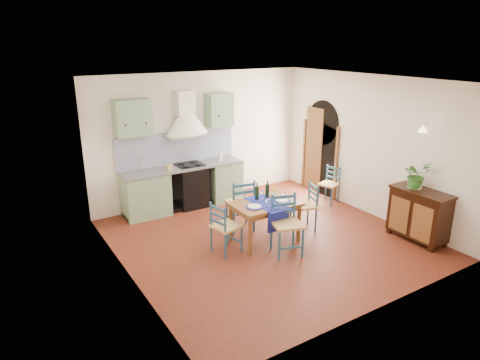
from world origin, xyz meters
name	(u,v)px	position (x,y,z in m)	size (l,w,h in m)	color
floor	(267,239)	(0.00, 0.00, 0.00)	(5.00, 5.00, 0.00)	#411A0E
back_wall	(187,158)	(-0.47, 2.29, 1.05)	(5.00, 0.96, 2.80)	white
right_wall	(359,146)	(2.50, 0.28, 1.34)	(0.26, 5.00, 2.80)	white
left_wall	(124,190)	(-2.50, 0.00, 1.40)	(0.04, 5.00, 2.80)	white
ceiling	(270,80)	(0.00, 0.00, 2.80)	(5.00, 5.00, 0.01)	silver
dining_table	(266,207)	(-0.08, -0.05, 0.65)	(1.16, 0.87, 1.05)	brown
chair_near	(286,224)	(-0.03, -0.58, 0.52)	(0.59, 0.59, 1.01)	navy
chair_far	(241,204)	(-0.18, 0.60, 0.52)	(0.55, 0.55, 1.00)	navy
chair_left	(225,227)	(-0.90, -0.05, 0.47)	(0.49, 0.49, 0.90)	navy
chair_right	(305,206)	(0.86, -0.01, 0.46)	(0.52, 0.52, 0.90)	navy
chair_spare	(330,184)	(2.23, 0.78, 0.42)	(0.47, 0.47, 0.81)	navy
sideboard	(419,213)	(2.26, -1.43, 0.51)	(0.50, 1.05, 0.94)	black
potted_plant	(416,175)	(2.27, -1.28, 1.18)	(0.44, 0.38, 0.49)	#2E6B26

